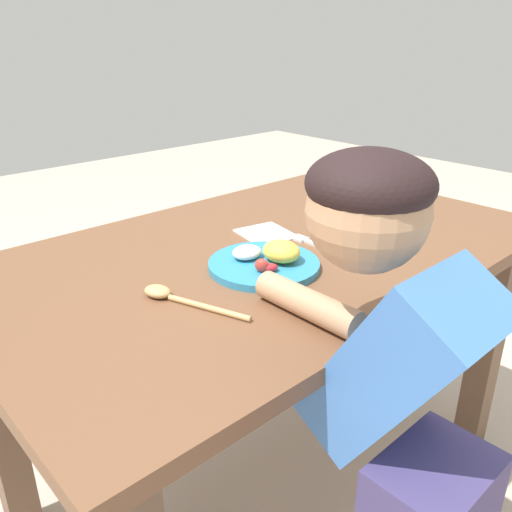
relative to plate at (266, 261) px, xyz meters
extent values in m
plane|color=#B7A895|center=(0.09, 0.08, -0.72)|extent=(8.00, 8.00, 0.00)
cube|color=brown|center=(0.09, 0.08, -0.03)|extent=(1.30, 0.78, 0.03)
cube|color=brown|center=(0.65, -0.22, -0.39)|extent=(0.07, 0.07, 0.67)
cube|color=brown|center=(-0.47, 0.38, -0.39)|extent=(0.07, 0.07, 0.67)
cube|color=brown|center=(0.65, 0.38, -0.39)|extent=(0.07, 0.07, 0.67)
cylinder|color=teal|center=(0.00, 0.00, -0.01)|extent=(0.23, 0.23, 0.02)
ellipsoid|color=yellow|center=(0.02, -0.02, 0.02)|extent=(0.07, 0.08, 0.04)
ellipsoid|color=red|center=(-0.04, -0.03, 0.01)|extent=(0.03, 0.03, 0.03)
ellipsoid|color=red|center=(-0.03, -0.04, 0.01)|extent=(0.04, 0.03, 0.02)
ellipsoid|color=silver|center=(-0.02, 0.04, 0.01)|extent=(0.07, 0.06, 0.03)
cube|color=silver|center=(0.17, -0.01, -0.01)|extent=(0.02, 0.12, 0.01)
cube|color=silver|center=(0.17, 0.06, -0.01)|extent=(0.03, 0.04, 0.01)
cylinder|color=silver|center=(0.18, 0.10, -0.01)|extent=(0.00, 0.03, 0.00)
cylinder|color=silver|center=(0.17, 0.10, -0.01)|extent=(0.00, 0.03, 0.00)
cylinder|color=silver|center=(0.16, 0.10, -0.01)|extent=(0.00, 0.03, 0.00)
cylinder|color=tan|center=(-0.20, -0.06, -0.01)|extent=(0.07, 0.16, 0.01)
ellipsoid|color=tan|center=(-0.24, 0.04, -0.01)|extent=(0.05, 0.06, 0.02)
cube|color=#3F72BF|center=(-0.09, -0.38, -0.02)|extent=(0.18, 0.27, 0.33)
sphere|color=tan|center=(-0.09, -0.30, 0.20)|extent=(0.18, 0.18, 0.18)
ellipsoid|color=black|center=(-0.09, -0.30, 0.24)|extent=(0.18, 0.18, 0.10)
cylinder|color=tan|center=(-0.09, -0.19, 0.01)|extent=(0.05, 0.21, 0.05)
cube|color=white|center=(0.13, 0.14, -0.01)|extent=(0.14, 0.15, 0.00)
camera|label=1|loc=(-0.69, -0.72, 0.44)|focal=36.98mm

